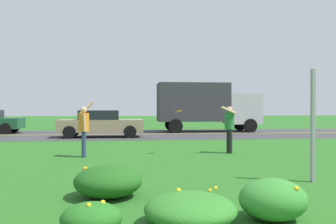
{
  "coord_description": "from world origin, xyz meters",
  "views": [
    {
      "loc": [
        -1.1,
        -1.6,
        1.59
      ],
      "look_at": [
        0.17,
        9.53,
        1.46
      ],
      "focal_mm": 39.57,
      "sensor_mm": 36.0,
      "label": 1
    }
  ],
  "objects_px": {
    "sign_post_near_path": "(313,125)",
    "person_thrower_orange_shirt": "(84,127)",
    "person_catcher_green_shirt": "(229,125)",
    "frisbee_orange": "(178,111)",
    "box_truck_silver": "(206,105)",
    "car_tan_center_right": "(101,123)"
  },
  "relations": [
    {
      "from": "person_catcher_green_shirt",
      "to": "sign_post_near_path",
      "type": "bearing_deg",
      "value": -85.81
    },
    {
      "from": "frisbee_orange",
      "to": "box_truck_silver",
      "type": "bearing_deg",
      "value": 73.17
    },
    {
      "from": "sign_post_near_path",
      "to": "person_thrower_orange_shirt",
      "type": "relative_size",
      "value": 1.35
    },
    {
      "from": "sign_post_near_path",
      "to": "person_thrower_orange_shirt",
      "type": "distance_m",
      "value": 7.06
    },
    {
      "from": "frisbee_orange",
      "to": "box_truck_silver",
      "type": "height_order",
      "value": "box_truck_silver"
    },
    {
      "from": "sign_post_near_path",
      "to": "box_truck_silver",
      "type": "distance_m",
      "value": 16.66
    },
    {
      "from": "sign_post_near_path",
      "to": "car_tan_center_right",
      "type": "height_order",
      "value": "sign_post_near_path"
    },
    {
      "from": "person_thrower_orange_shirt",
      "to": "car_tan_center_right",
      "type": "relative_size",
      "value": 0.4
    },
    {
      "from": "person_thrower_orange_shirt",
      "to": "car_tan_center_right",
      "type": "height_order",
      "value": "person_thrower_orange_shirt"
    },
    {
      "from": "person_catcher_green_shirt",
      "to": "frisbee_orange",
      "type": "xyz_separation_m",
      "value": [
        -1.83,
        -0.17,
        0.49
      ]
    },
    {
      "from": "frisbee_orange",
      "to": "person_thrower_orange_shirt",
      "type": "bearing_deg",
      "value": -174.54
    },
    {
      "from": "person_thrower_orange_shirt",
      "to": "person_catcher_green_shirt",
      "type": "distance_m",
      "value": 4.97
    },
    {
      "from": "person_catcher_green_shirt",
      "to": "box_truck_silver",
      "type": "height_order",
      "value": "box_truck_silver"
    },
    {
      "from": "person_catcher_green_shirt",
      "to": "box_truck_silver",
      "type": "xyz_separation_m",
      "value": [
        1.7,
        11.49,
        0.83
      ]
    },
    {
      "from": "person_catcher_green_shirt",
      "to": "car_tan_center_right",
      "type": "height_order",
      "value": "person_catcher_green_shirt"
    },
    {
      "from": "frisbee_orange",
      "to": "box_truck_silver",
      "type": "distance_m",
      "value": 12.19
    },
    {
      "from": "sign_post_near_path",
      "to": "person_thrower_orange_shirt",
      "type": "height_order",
      "value": "sign_post_near_path"
    },
    {
      "from": "sign_post_near_path",
      "to": "car_tan_center_right",
      "type": "distance_m",
      "value": 13.85
    },
    {
      "from": "sign_post_near_path",
      "to": "person_catcher_green_shirt",
      "type": "bearing_deg",
      "value": 94.19
    },
    {
      "from": "car_tan_center_right",
      "to": "box_truck_silver",
      "type": "distance_m",
      "value": 7.75
    },
    {
      "from": "sign_post_near_path",
      "to": "box_truck_silver",
      "type": "relative_size",
      "value": 0.36
    },
    {
      "from": "person_thrower_orange_shirt",
      "to": "car_tan_center_right",
      "type": "bearing_deg",
      "value": 90.06
    }
  ]
}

